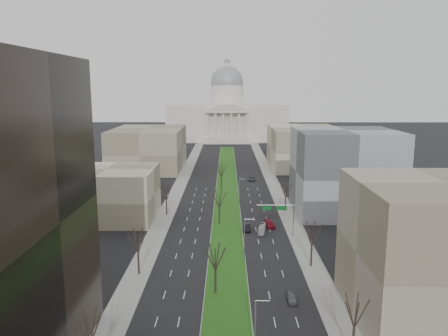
{
  "coord_description": "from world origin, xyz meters",
  "views": [
    {
      "loc": [
        0.02,
        -31.93,
        36.14
      ],
      "look_at": [
        -0.95,
        107.4,
        10.11
      ],
      "focal_mm": 35.0,
      "sensor_mm": 36.0,
      "label": 1
    }
  ],
  "objects_px": {
    "car_black": "(247,227)",
    "car_red": "(269,224)",
    "car_grey_far": "(252,179)",
    "box_van": "(262,229)",
    "car_grey_near": "(292,297)"
  },
  "relations": [
    {
      "from": "car_grey_far",
      "to": "box_van",
      "type": "bearing_deg",
      "value": -85.43
    },
    {
      "from": "car_grey_near",
      "to": "car_red",
      "type": "bearing_deg",
      "value": 89.45
    },
    {
      "from": "car_grey_near",
      "to": "car_grey_far",
      "type": "distance_m",
      "value": 97.29
    },
    {
      "from": "car_grey_near",
      "to": "box_van",
      "type": "relative_size",
      "value": 0.61
    },
    {
      "from": "car_grey_far",
      "to": "box_van",
      "type": "relative_size",
      "value": 0.79
    },
    {
      "from": "car_red",
      "to": "box_van",
      "type": "bearing_deg",
      "value": -126.01
    },
    {
      "from": "car_grey_near",
      "to": "box_van",
      "type": "distance_m",
      "value": 35.83
    },
    {
      "from": "box_van",
      "to": "car_red",
      "type": "bearing_deg",
      "value": 72.93
    },
    {
      "from": "car_red",
      "to": "box_van",
      "type": "xyz_separation_m",
      "value": [
        -2.28,
        -4.49,
        0.12
      ]
    },
    {
      "from": "car_grey_far",
      "to": "box_van",
      "type": "height_order",
      "value": "box_van"
    },
    {
      "from": "car_black",
      "to": "car_red",
      "type": "relative_size",
      "value": 0.88
    },
    {
      "from": "car_red",
      "to": "box_van",
      "type": "relative_size",
      "value": 0.84
    },
    {
      "from": "car_black",
      "to": "box_van",
      "type": "height_order",
      "value": "box_van"
    },
    {
      "from": "car_black",
      "to": "car_grey_far",
      "type": "height_order",
      "value": "car_black"
    },
    {
      "from": "car_red",
      "to": "car_black",
      "type": "bearing_deg",
      "value": -162.11
    }
  ]
}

